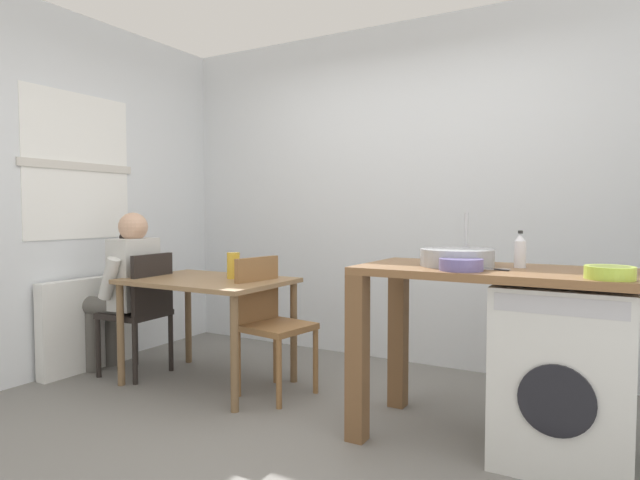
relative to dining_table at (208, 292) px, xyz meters
The scene contains 17 objects.
ground_plane 1.28m from the dining_table, 26.27° to the right, with size 5.46×5.46×0.00m, color slate.
wall_back 1.75m from the dining_table, 51.65° to the left, with size 4.60×0.10×2.70m, color silver.
wall_window_side 1.44m from the dining_table, 157.08° to the right, with size 0.12×3.80×2.70m.
radiator 1.08m from the dining_table, 169.41° to the right, with size 0.10×0.80×0.70m, color white.
dining_table is the anchor object (origin of this frame).
chair_person_seat 0.57m from the dining_table, behind, with size 0.42×0.42×0.90m.
chair_opposite 0.50m from the dining_table, ahead, with size 0.45×0.45×0.90m.
seated_person 0.71m from the dining_table, behind, with size 0.51×0.52×1.20m.
kitchen_counter 1.81m from the dining_table, ahead, with size 1.50×0.68×0.92m.
washing_machine 2.29m from the dining_table, ahead, with size 0.60×0.61×0.86m.
sink_basin 1.78m from the dining_table, ahead, with size 0.38×0.38×0.09m, color #9EA0A5.
tap 1.81m from the dining_table, ahead, with size 0.02×0.02×0.28m, color #B2B2B7.
bottle_tall_green 2.09m from the dining_table, ahead, with size 0.06×0.06×0.19m.
mixing_bowl 1.87m from the dining_table, ahead, with size 0.21×0.21×0.06m.
colander 2.50m from the dining_table, ahead, with size 0.20×0.20×0.06m.
vase 0.26m from the dining_table, 33.69° to the left, with size 0.09×0.09×0.18m, color gold.
scissors 1.99m from the dining_table, ahead, with size 0.15×0.06×0.01m.
Camera 1 is at (1.53, -2.34, 1.21)m, focal length 30.09 mm.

